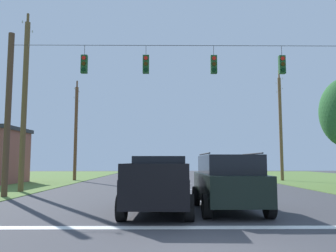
# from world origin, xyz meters

# --- Properties ---
(stop_bar_stripe) EXTENTS (15.46, 0.45, 0.01)m
(stop_bar_stripe) POSITION_xyz_m (0.00, 2.98, 0.00)
(stop_bar_stripe) COLOR white
(stop_bar_stripe) RESTS_ON ground
(lane_dash_0) EXTENTS (2.50, 0.15, 0.01)m
(lane_dash_0) POSITION_xyz_m (0.00, 8.98, 0.00)
(lane_dash_0) COLOR white
(lane_dash_0) RESTS_ON ground
(lane_dash_1) EXTENTS (2.50, 0.15, 0.01)m
(lane_dash_1) POSITION_xyz_m (0.00, 15.59, 0.00)
(lane_dash_1) COLOR white
(lane_dash_1) RESTS_ON ground
(lane_dash_2) EXTENTS (2.50, 0.15, 0.01)m
(lane_dash_2) POSITION_xyz_m (0.00, 21.72, 0.00)
(lane_dash_2) COLOR white
(lane_dash_2) RESTS_ON ground
(lane_dash_3) EXTENTS (2.50, 0.15, 0.01)m
(lane_dash_3) POSITION_xyz_m (0.00, 27.00, 0.00)
(lane_dash_3) COLOR white
(lane_dash_3) RESTS_ON ground
(overhead_signal_span) EXTENTS (18.13, 0.31, 8.39)m
(overhead_signal_span) POSITION_xyz_m (0.00, 10.92, 4.65)
(overhead_signal_span) COLOR #503927
(overhead_signal_span) RESTS_ON ground
(pickup_truck) EXTENTS (2.45, 5.47, 1.95)m
(pickup_truck) POSITION_xyz_m (-1.14, 5.84, 0.97)
(pickup_truck) COLOR black
(pickup_truck) RESTS_ON ground
(suv_black) EXTENTS (2.26, 4.82, 2.05)m
(suv_black) POSITION_xyz_m (1.32, 5.96, 1.06)
(suv_black) COLOR black
(suv_black) RESTS_ON ground
(distant_car_crossing_white) EXTENTS (2.07, 4.32, 1.52)m
(distant_car_crossing_white) POSITION_xyz_m (5.50, 24.51, 0.79)
(distant_car_crossing_white) COLOR silver
(distant_car_crossing_white) RESTS_ON ground
(utility_pole_mid_right) EXTENTS (0.29, 1.93, 10.38)m
(utility_pole_mid_right) POSITION_xyz_m (9.87, 25.43, 5.11)
(utility_pole_mid_right) COLOR brown
(utility_pole_mid_right) RESTS_ON ground
(utility_pole_near_left) EXTENTS (0.31, 1.60, 10.74)m
(utility_pole_near_left) POSITION_xyz_m (-9.29, 13.85, 5.23)
(utility_pole_near_left) COLOR brown
(utility_pole_near_left) RESTS_ON ground
(utility_pole_mid_left) EXTENTS (0.30, 1.98, 9.43)m
(utility_pole_mid_left) POSITION_xyz_m (-9.32, 25.94, 4.68)
(utility_pole_mid_left) COLOR brown
(utility_pole_mid_left) RESTS_ON ground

